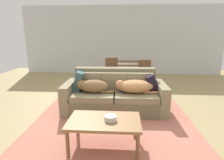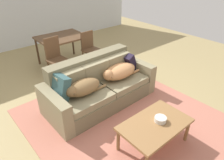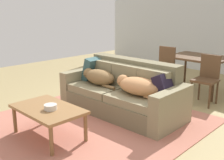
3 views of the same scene
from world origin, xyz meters
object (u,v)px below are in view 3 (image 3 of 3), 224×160
dog_on_left_cushion (98,77)px  bowl_on_coffee_table (51,107)px  coffee_table (48,111)px  dining_chair_near_right (207,77)px  throw_pillow_by_right_arm (165,86)px  dog_on_right_cushion (138,86)px  throw_pillow_by_left_arm (94,69)px  couch (124,93)px  dining_chair_near_left (164,68)px  dining_table (199,60)px

dog_on_left_cushion → bowl_on_coffee_table: dog_on_left_cushion is taller
coffee_table → dining_chair_near_right: (0.84, 2.80, 0.12)m
bowl_on_coffee_table → dining_chair_near_right: 2.91m
dining_chair_near_right → throw_pillow_by_right_arm: bearing=-93.9°
dog_on_left_cushion → dog_on_right_cushion: (0.84, 0.04, 0.00)m
throw_pillow_by_left_arm → throw_pillow_by_right_arm: throw_pillow_by_left_arm is taller
throw_pillow_by_right_arm → bowl_on_coffee_table: bearing=-116.8°
coffee_table → couch: bearing=87.1°
bowl_on_coffee_table → dining_chair_near_left: (-0.18, 2.82, 0.05)m
throw_pillow_by_right_arm → coffee_table: (-0.84, -1.48, -0.22)m
dog_on_left_cushion → coffee_table: (0.37, -1.25, -0.18)m
dog_on_right_cushion → bowl_on_coffee_table: (-0.38, -1.31, -0.10)m
bowl_on_coffee_table → dining_chair_near_left: dining_chair_near_left is taller
throw_pillow_by_left_arm → throw_pillow_by_right_arm: bearing=1.3°
couch → bowl_on_coffee_table: 1.43m
dog_on_left_cushion → throw_pillow_by_right_arm: 1.24m
throw_pillow_by_right_arm → dining_chair_near_left: size_ratio=0.40×
bowl_on_coffee_table → dining_chair_near_right: (0.76, 2.82, 0.04)m
dog_on_right_cushion → dining_table: (-0.09, 2.07, 0.11)m
dog_on_left_cushion → throw_pillow_by_right_arm: throw_pillow_by_right_arm is taller
bowl_on_coffee_table → dining_chair_near_right: size_ratio=0.19×
throw_pillow_by_left_arm → dog_on_left_cushion: bearing=-29.4°
throw_pillow_by_right_arm → couch: bearing=-175.2°
bowl_on_coffee_table → dog_on_left_cushion: bearing=109.9°
couch → throw_pillow_by_right_arm: (0.77, 0.07, 0.26)m
dining_chair_near_left → dining_chair_near_right: size_ratio=1.06×
dog_on_right_cushion → bowl_on_coffee_table: size_ratio=5.24×
couch → dining_chair_near_left: size_ratio=2.25×
coffee_table → dining_chair_near_left: size_ratio=1.07×
coffee_table → throw_pillow_by_left_arm: bearing=116.0°
couch → throw_pillow_by_left_arm: (-0.77, 0.03, 0.29)m
couch → coffee_table: 1.41m
dining_chair_near_left → dog_on_left_cushion: bearing=-104.5°
dog_on_right_cushion → bowl_on_coffee_table: dog_on_right_cushion is taller
throw_pillow_by_right_arm → dining_chair_near_left: bearing=125.1°
dog_on_left_cushion → dining_table: size_ratio=0.66×
throw_pillow_by_right_arm → coffee_table: bearing=-119.7°
dog_on_left_cushion → dining_table: dining_table is taller
dog_on_right_cushion → dining_chair_near_left: dining_chair_near_left is taller
dog_on_left_cushion → coffee_table: bearing=-74.8°
bowl_on_coffee_table → throw_pillow_by_left_arm: bearing=118.5°
dog_on_left_cushion → throw_pillow_by_left_arm: size_ratio=1.81×
dog_on_right_cushion → dining_table: bearing=91.3°
dog_on_right_cushion → coffee_table: (-0.47, -1.29, -0.18)m
dining_chair_near_left → throw_pillow_by_left_arm: bearing=-118.5°
bowl_on_coffee_table → dog_on_right_cushion: bearing=73.8°
couch → dining_chair_near_right: (0.77, 1.39, 0.17)m
dog_on_right_cushion → coffee_table: dog_on_right_cushion is taller
coffee_table → dining_chair_near_right: bearing=73.2°
throw_pillow_by_left_arm → dining_chair_near_left: (0.61, 1.37, -0.10)m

